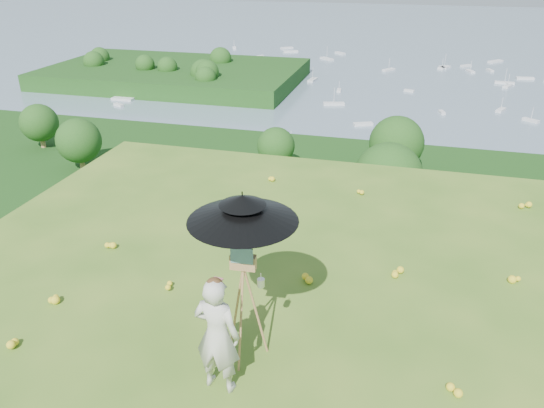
# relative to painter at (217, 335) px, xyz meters

# --- Properties ---
(ground) EXTENTS (14.00, 14.00, 0.00)m
(ground) POSITION_rel_painter_xyz_m (1.26, 0.98, -0.77)
(ground) COLOR #3E6D1F
(ground) RESTS_ON ground
(forest_slope) EXTENTS (140.00, 56.00, 22.00)m
(forest_slope) POSITION_rel_painter_xyz_m (1.26, 35.98, -29.77)
(forest_slope) COLOR #15360E
(forest_slope) RESTS_ON bay_water
(shoreline_tier) EXTENTS (170.00, 28.00, 8.00)m
(shoreline_tier) POSITION_rel_painter_xyz_m (1.26, 75.98, -36.77)
(shoreline_tier) COLOR #746A5D
(shoreline_tier) RESTS_ON bay_water
(bay_water) EXTENTS (700.00, 700.00, 0.00)m
(bay_water) POSITION_rel_painter_xyz_m (1.26, 240.98, -34.77)
(bay_water) COLOR slate
(bay_water) RESTS_ON ground
(peninsula) EXTENTS (90.00, 60.00, 12.00)m
(peninsula) POSITION_rel_painter_xyz_m (-73.74, 155.98, -29.77)
(peninsula) COLOR #15360E
(peninsula) RESTS_ON bay_water
(slope_trees) EXTENTS (110.00, 50.00, 6.00)m
(slope_trees) POSITION_rel_painter_xyz_m (1.26, 35.98, -15.77)
(slope_trees) COLOR #194514
(slope_trees) RESTS_ON forest_slope
(harbor_town) EXTENTS (110.00, 22.00, 5.00)m
(harbor_town) POSITION_rel_painter_xyz_m (1.26, 75.98, -30.27)
(harbor_town) COLOR silver
(harbor_town) RESTS_ON shoreline_tier
(moored_boats) EXTENTS (140.00, 140.00, 0.70)m
(moored_boats) POSITION_rel_painter_xyz_m (-11.24, 161.98, -34.42)
(moored_boats) COLOR silver
(moored_boats) RESTS_ON bay_water
(wildflowers) EXTENTS (10.00, 10.50, 0.12)m
(wildflowers) POSITION_rel_painter_xyz_m (1.26, 1.23, -0.71)
(wildflowers) COLOR yellow
(wildflowers) RESTS_ON ground
(painter) EXTENTS (0.60, 0.42, 1.54)m
(painter) POSITION_rel_painter_xyz_m (0.00, 0.00, 0.00)
(painter) COLOR beige
(painter) RESTS_ON ground
(field_easel) EXTENTS (0.67, 0.67, 1.66)m
(field_easel) POSITION_rel_painter_xyz_m (0.14, 0.59, 0.06)
(field_easel) COLOR olive
(field_easel) RESTS_ON ground
(sun_umbrella) EXTENTS (1.50, 1.50, 0.98)m
(sun_umbrella) POSITION_rel_painter_xyz_m (0.14, 0.62, 1.08)
(sun_umbrella) COLOR black
(sun_umbrella) RESTS_ON field_easel
(painter_cap) EXTENTS (0.21, 0.25, 0.10)m
(painter_cap) POSITION_rel_painter_xyz_m (0.00, 0.00, 0.73)
(painter_cap) COLOR #C56C70
(painter_cap) RESTS_ON painter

